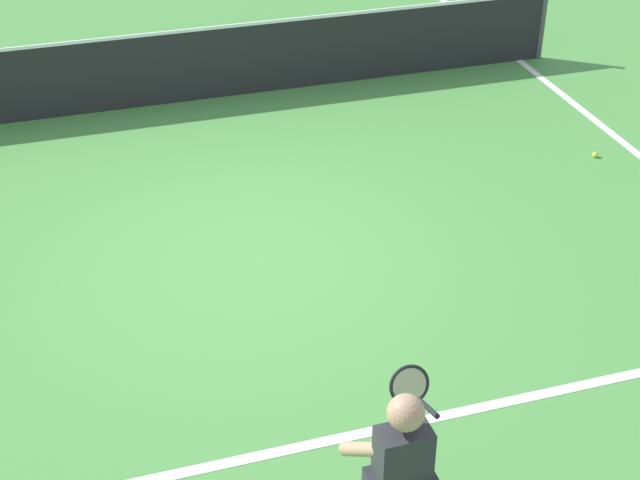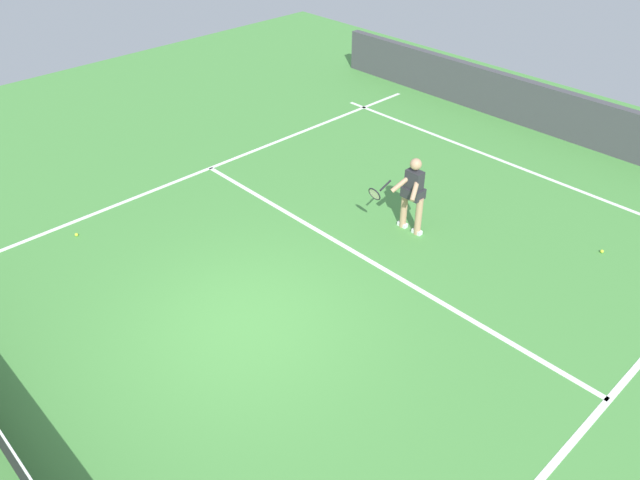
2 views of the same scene
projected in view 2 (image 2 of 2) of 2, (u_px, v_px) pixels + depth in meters
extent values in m
plane|color=#4C9342|center=(248.00, 322.00, 10.01)|extent=(26.80, 26.80, 0.00)
cube|color=#47474C|center=(566.00, 116.00, 15.38)|extent=(14.48, 0.24, 1.16)
cube|color=white|center=(514.00, 165.00, 14.45)|extent=(10.48, 0.10, 0.01)
cube|color=white|center=(360.00, 255.00, 11.51)|extent=(9.48, 0.10, 0.01)
cube|color=white|center=(105.00, 210.00, 12.84)|extent=(0.10, 18.62, 0.01)
cylinder|color=tan|center=(419.00, 216.00, 11.90)|extent=(0.13, 0.13, 0.78)
cylinder|color=tan|center=(404.00, 209.00, 12.11)|extent=(0.13, 0.13, 0.78)
cube|color=white|center=(417.00, 232.00, 12.10)|extent=(0.20, 0.10, 0.08)
cube|color=white|center=(403.00, 224.00, 12.31)|extent=(0.20, 0.10, 0.08)
cube|color=#2D2D33|center=(414.00, 183.00, 11.64)|extent=(0.32, 0.20, 0.52)
cube|color=#2D2D33|center=(413.00, 193.00, 11.75)|extent=(0.40, 0.28, 0.20)
sphere|color=tan|center=(416.00, 164.00, 11.41)|extent=(0.22, 0.22, 0.22)
cylinder|color=tan|center=(415.00, 188.00, 11.45)|extent=(0.29, 0.47, 0.37)
cylinder|color=tan|center=(403.00, 182.00, 11.63)|extent=(0.28, 0.47, 0.37)
cylinder|color=black|center=(385.00, 186.00, 11.61)|extent=(0.04, 0.29, 0.14)
torus|color=black|center=(375.00, 194.00, 11.47)|extent=(0.29, 0.12, 0.28)
cylinder|color=beige|center=(375.00, 194.00, 11.47)|extent=(0.24, 0.09, 0.23)
sphere|color=#D1E533|center=(77.00, 235.00, 12.03)|extent=(0.07, 0.07, 0.07)
sphere|color=#D1E533|center=(602.00, 251.00, 11.57)|extent=(0.07, 0.07, 0.07)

